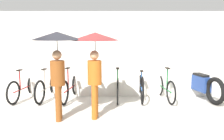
# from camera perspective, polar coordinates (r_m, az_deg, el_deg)

# --- Properties ---
(ground_plane) EXTENTS (30.00, 30.00, 0.00)m
(ground_plane) POSITION_cam_1_polar(r_m,az_deg,el_deg) (5.72, -5.50, -11.61)
(ground_plane) COLOR #B7B2A8
(back_wall) EXTENTS (13.20, 0.12, 2.56)m
(back_wall) POSITION_cam_1_polar(r_m,az_deg,el_deg) (7.56, -4.12, 3.51)
(back_wall) COLOR silver
(back_wall) RESTS_ON ground
(parked_bicycle_0) EXTENTS (0.51, 1.73, 1.05)m
(parked_bicycle_0) POSITION_cam_1_polar(r_m,az_deg,el_deg) (7.78, -19.60, -3.79)
(parked_bicycle_0) COLOR black
(parked_bicycle_0) RESTS_ON ground
(parked_bicycle_1) EXTENTS (0.46, 1.75, 1.02)m
(parked_bicycle_1) POSITION_cam_1_polar(r_m,az_deg,el_deg) (7.60, -14.64, -3.81)
(parked_bicycle_1) COLOR black
(parked_bicycle_1) RESTS_ON ground
(parked_bicycle_2) EXTENTS (0.47, 1.75, 1.01)m
(parked_bicycle_2) POSITION_cam_1_polar(r_m,az_deg,el_deg) (7.38, -9.60, -3.97)
(parked_bicycle_2) COLOR black
(parked_bicycle_2) RESTS_ON ground
(parked_bicycle_3) EXTENTS (0.44, 1.76, 0.98)m
(parked_bicycle_3) POSITION_cam_1_polar(r_m,az_deg,el_deg) (7.36, -4.24, -3.90)
(parked_bicycle_3) COLOR black
(parked_bicycle_3) RESTS_ON ground
(parked_bicycle_4) EXTENTS (0.44, 1.78, 1.08)m
(parked_bicycle_4) POSITION_cam_1_polar(r_m,az_deg,el_deg) (7.32, 1.14, -3.88)
(parked_bicycle_4) COLOR black
(parked_bicycle_4) RESTS_ON ground
(parked_bicycle_5) EXTENTS (0.44, 1.84, 1.03)m
(parked_bicycle_5) POSITION_cam_1_polar(r_m,az_deg,el_deg) (7.41, 6.46, -3.54)
(parked_bicycle_5) COLOR black
(parked_bicycle_5) RESTS_ON ground
(parked_bicycle_6) EXTENTS (0.44, 1.65, 1.11)m
(parked_bicycle_6) POSITION_cam_1_polar(r_m,az_deg,el_deg) (7.45, 11.80, -3.93)
(parked_bicycle_6) COLOR black
(parked_bicycle_6) RESTS_ON ground
(pedestrian_leading) EXTENTS (1.11, 1.11, 1.99)m
(pedestrian_leading) POSITION_cam_1_polar(r_m,az_deg,el_deg) (5.66, -12.58, 4.77)
(pedestrian_leading) COLOR brown
(pedestrian_leading) RESTS_ON ground
(pedestrian_center) EXTENTS (1.10, 1.10, 1.97)m
(pedestrian_center) POSITION_cam_1_polar(r_m,az_deg,el_deg) (5.68, -4.06, 4.78)
(pedestrian_center) COLOR #B25619
(pedestrian_center) RESTS_ON ground
(motorcycle) EXTENTS (0.83, 2.03, 0.95)m
(motorcycle) POSITION_cam_1_polar(r_m,az_deg,el_deg) (7.85, 19.38, -3.14)
(motorcycle) COLOR black
(motorcycle) RESTS_ON ground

